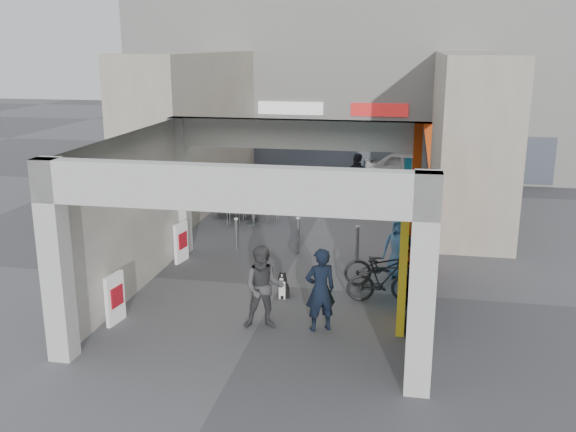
% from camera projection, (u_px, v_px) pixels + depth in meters
% --- Properties ---
extents(ground, '(90.00, 90.00, 0.00)m').
position_uv_depth(ground, '(280.00, 286.00, 14.39)').
color(ground, '#5C5C61').
rests_on(ground, ground).
extents(arcade_canopy, '(6.40, 6.45, 6.40)m').
position_uv_depth(arcade_canopy, '(298.00, 196.00, 12.91)').
color(arcade_canopy, beige).
rests_on(arcade_canopy, ground).
extents(far_building, '(18.00, 4.08, 8.00)m').
position_uv_depth(far_building, '(347.00, 75.00, 26.62)').
color(far_building, white).
rests_on(far_building, ground).
extents(plaza_bldg_left, '(2.00, 9.00, 5.00)m').
position_uv_depth(plaza_bldg_left, '(194.00, 128.00, 21.67)').
color(plaza_bldg_left, '#BAAF9A').
rests_on(plaza_bldg_left, ground).
extents(plaza_bldg_right, '(2.00, 9.00, 5.00)m').
position_uv_depth(plaza_bldg_right, '(468.00, 135.00, 20.04)').
color(plaza_bldg_right, '#BAAF9A').
rests_on(plaza_bldg_right, ground).
extents(bollard_left, '(0.09, 0.09, 0.84)m').
position_uv_depth(bollard_left, '(236.00, 234.00, 16.85)').
color(bollard_left, gray).
rests_on(bollard_left, ground).
extents(bollard_center, '(0.09, 0.09, 0.96)m').
position_uv_depth(bollard_center, '(298.00, 236.00, 16.51)').
color(bollard_center, gray).
rests_on(bollard_center, ground).
extents(bollard_right, '(0.09, 0.09, 0.86)m').
position_uv_depth(bollard_right, '(357.00, 243.00, 16.10)').
color(bollard_right, gray).
rests_on(bollard_right, ground).
extents(advert_board_near, '(0.17, 0.56, 1.00)m').
position_uv_depth(advert_board_near, '(115.00, 298.00, 12.39)').
color(advert_board_near, silver).
rests_on(advert_board_near, ground).
extents(advert_board_far, '(0.19, 0.56, 1.00)m').
position_uv_depth(advert_board_far, '(181.00, 242.00, 15.90)').
color(advert_board_far, silver).
rests_on(advert_board_far, ground).
extents(cafe_set, '(1.43, 1.16, 0.87)m').
position_uv_depth(cafe_set, '(252.00, 212.00, 19.54)').
color(cafe_set, '#B0B0B5').
rests_on(cafe_set, ground).
extents(produce_stand, '(1.34, 0.73, 0.88)m').
position_uv_depth(produce_stand, '(239.00, 206.00, 20.03)').
color(produce_stand, black).
rests_on(produce_stand, ground).
extents(crate_stack, '(0.46, 0.37, 0.56)m').
position_uv_depth(crate_stack, '(335.00, 201.00, 21.07)').
color(crate_stack, '#19571F').
rests_on(crate_stack, ground).
extents(border_collie, '(0.22, 0.43, 0.60)m').
position_uv_depth(border_collie, '(283.00, 287.00, 13.71)').
color(border_collie, black).
rests_on(border_collie, ground).
extents(man_with_dog, '(0.70, 0.61, 1.62)m').
position_uv_depth(man_with_dog, '(320.00, 290.00, 12.00)').
color(man_with_dog, black).
rests_on(man_with_dog, ground).
extents(man_back_turned, '(0.89, 0.76, 1.63)m').
position_uv_depth(man_back_turned, '(264.00, 288.00, 12.10)').
color(man_back_turned, '#444346').
rests_on(man_back_turned, ground).
extents(man_elderly, '(0.72, 0.47, 1.46)m').
position_uv_depth(man_elderly, '(398.00, 247.00, 14.78)').
color(man_elderly, '#537AA1').
rests_on(man_elderly, ground).
extents(man_crates, '(1.21, 0.81, 1.90)m').
position_uv_depth(man_crates, '(358.00, 183.00, 20.60)').
color(man_crates, black).
rests_on(man_crates, ground).
extents(bicycle_front, '(1.86, 0.84, 0.95)m').
position_uv_depth(bicycle_front, '(385.00, 266.00, 14.27)').
color(bicycle_front, black).
rests_on(bicycle_front, ground).
extents(bicycle_rear, '(1.58, 0.74, 0.92)m').
position_uv_depth(bicycle_rear, '(383.00, 281.00, 13.45)').
color(bicycle_rear, black).
rests_on(bicycle_rear, ground).
extents(white_van, '(4.09, 2.52, 1.30)m').
position_uv_depth(white_van, '(415.00, 169.00, 24.50)').
color(white_van, silver).
rests_on(white_van, ground).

